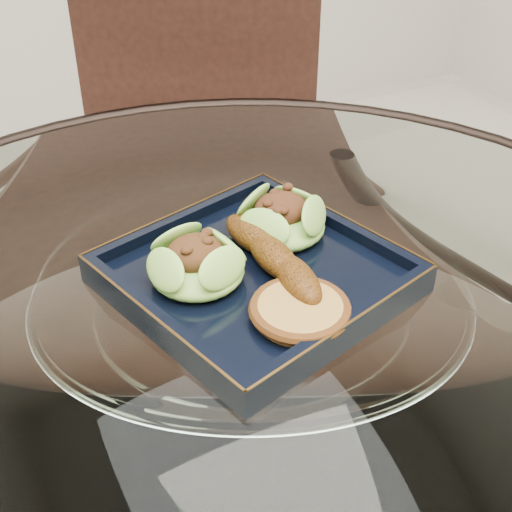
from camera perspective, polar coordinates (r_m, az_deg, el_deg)
name	(u,v)px	position (r m, az deg, el deg)	size (l,w,h in m)	color
dining_table	(252,429)	(0.84, -0.33, -13.66)	(1.13, 1.13, 0.77)	white
dining_chair	(203,203)	(1.29, -4.24, 4.23)	(0.58, 0.58, 1.02)	#321810
navy_plate	(256,279)	(0.77, 0.00, -1.83)	(0.27, 0.27, 0.02)	black
lettuce_wrap_left	(197,266)	(0.74, -4.75, -0.79)	(0.10, 0.10, 0.04)	#64AC32
lettuce_wrap_right	(282,221)	(0.81, 2.07, 2.83)	(0.10, 0.10, 0.04)	#60952B
roasted_plantain	(274,257)	(0.75, 1.45, -0.06)	(0.17, 0.04, 0.03)	#6A390B
crumb_patty	(300,311)	(0.70, 3.55, -4.44)	(0.09, 0.09, 0.02)	#A27736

